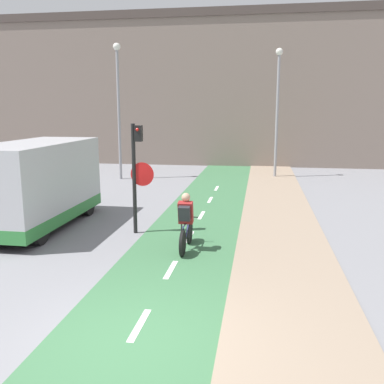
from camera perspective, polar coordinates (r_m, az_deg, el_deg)
name	(u,v)px	position (r m, az deg, el deg)	size (l,w,h in m)	color
ground_plane	(131,342)	(7.02, -8.19, -19.21)	(120.00, 120.00, 0.00)	gray
bike_lane	(131,341)	(7.02, -8.17, -19.11)	(2.68, 60.00, 0.02)	#3D7047
sidewalk_strip	(300,355)	(6.78, 14.23, -20.37)	(2.40, 60.00, 0.05)	gray
building_row_background	(233,90)	(29.17, 5.52, 13.33)	(60.00, 5.20, 9.42)	slate
traffic_light_pole	(137,166)	(12.10, -7.37, 3.41)	(0.67, 0.25, 3.13)	black
street_lamp_far	(118,97)	(21.92, -9.79, 12.33)	(0.36, 0.36, 6.65)	gray
street_lamp_sidewalk	(278,99)	(22.59, 11.34, 12.01)	(0.36, 0.36, 6.49)	gray
cyclist_near	(186,223)	(10.74, -0.83, -4.17)	(0.46, 1.67, 1.47)	black
van	(37,186)	(13.57, -20.02, 0.75)	(2.05, 4.99, 2.56)	#B7B7BC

